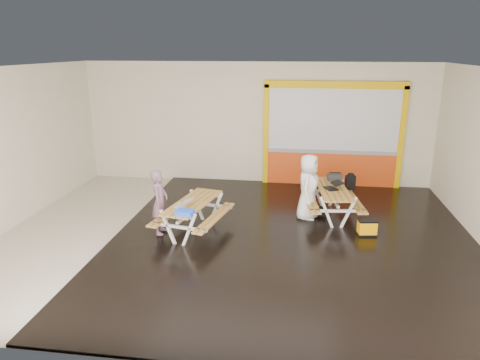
# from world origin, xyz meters

# --- Properties ---
(room) EXTENTS (10.02, 8.02, 3.52)m
(room) POSITION_xyz_m (0.00, 0.00, 1.75)
(room) COLOR beige
(room) RESTS_ON ground
(deck) EXTENTS (7.50, 7.98, 0.05)m
(deck) POSITION_xyz_m (1.25, 0.00, 0.03)
(deck) COLOR black
(deck) RESTS_ON room
(kiosk) EXTENTS (3.88, 0.16, 3.00)m
(kiosk) POSITION_xyz_m (2.20, 3.93, 1.44)
(kiosk) COLOR #D74512
(kiosk) RESTS_ON room
(picnic_table_left) EXTENTS (1.57, 2.03, 0.73)m
(picnic_table_left) POSITION_xyz_m (-0.89, 0.06, 0.56)
(picnic_table_left) COLOR #B28137
(picnic_table_left) RESTS_ON deck
(picnic_table_right) EXTENTS (1.47, 1.98, 0.74)m
(picnic_table_right) POSITION_xyz_m (2.10, 1.42, 0.57)
(picnic_table_right) COLOR #B28137
(picnic_table_right) RESTS_ON deck
(person_left) EXTENTS (0.35, 0.52, 1.39)m
(person_left) POSITION_xyz_m (-1.56, -0.15, 0.77)
(person_left) COLOR #744F64
(person_left) RESTS_ON deck
(person_right) EXTENTS (0.64, 0.85, 1.57)m
(person_right) POSITION_xyz_m (1.54, 1.26, 0.78)
(person_right) COLOR white
(person_right) RESTS_ON deck
(laptop_left) EXTENTS (0.39, 0.36, 0.15)m
(laptop_left) POSITION_xyz_m (-1.02, -0.22, 0.78)
(laptop_left) COLOR silver
(laptop_left) RESTS_ON picnic_table_left
(laptop_right) EXTENTS (0.49, 0.47, 0.16)m
(laptop_right) POSITION_xyz_m (2.11, 1.37, 0.79)
(laptop_right) COLOR black
(laptop_right) RESTS_ON picnic_table_right
(blue_pouch) EXTENTS (0.37, 0.29, 0.10)m
(blue_pouch) POSITION_xyz_m (-0.86, -0.72, 0.78)
(blue_pouch) COLOR blue
(blue_pouch) RESTS_ON picnic_table_left
(toolbox) EXTENTS (0.38, 0.22, 0.21)m
(toolbox) POSITION_xyz_m (2.19, 2.06, 0.82)
(toolbox) COLOR black
(toolbox) RESTS_ON picnic_table_right
(backpack) EXTENTS (0.26, 0.18, 0.40)m
(backpack) POSITION_xyz_m (2.59, 2.21, 0.68)
(backpack) COLOR black
(backpack) RESTS_ON picnic_table_right
(dark_case) EXTENTS (0.41, 0.33, 0.14)m
(dark_case) POSITION_xyz_m (1.81, 1.48, 0.12)
(dark_case) COLOR black
(dark_case) RESTS_ON deck
(fluke_bag) EXTENTS (0.43, 0.31, 0.34)m
(fluke_bag) POSITION_xyz_m (2.80, 0.40, 0.21)
(fluke_bag) COLOR black
(fluke_bag) RESTS_ON deck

